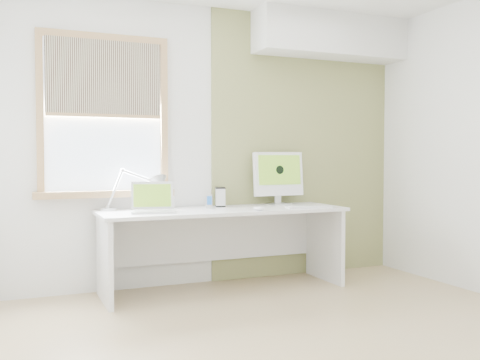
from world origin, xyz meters
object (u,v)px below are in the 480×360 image
desk_lamp (150,188)px  desk (221,230)px  imac (278,175)px  external_drive (220,197)px  laptop (153,205)px

desk_lamp → desk: bearing=-11.0°
desk_lamp → imac: bearing=1.4°
external_drive → imac: (0.60, -0.01, 0.19)m
laptop → imac: (1.30, 0.24, 0.22)m
desk → imac: (0.65, 0.15, 0.48)m
desk → imac: 0.83m
laptop → external_drive: laptop is taller
laptop → external_drive: bearing=19.3°
desk → desk_lamp: size_ratio=3.50×
external_drive → desk: bearing=-108.0°
desk → imac: bearing=13.1°
desk → desk_lamp: (-0.62, 0.12, 0.39)m
imac → desk_lamp: bearing=-178.6°
desk_lamp → laptop: desk_lamp is taller
laptop → imac: 1.34m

